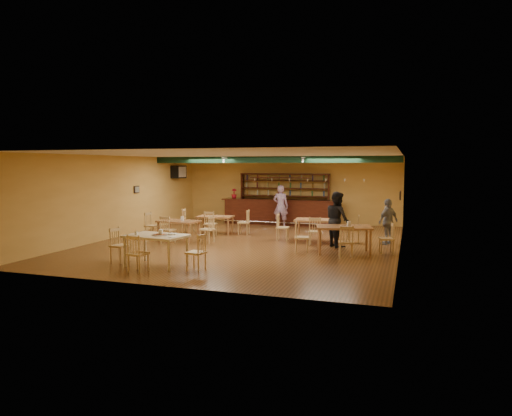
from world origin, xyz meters
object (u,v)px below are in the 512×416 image
(dining_table_c, at_px, (179,230))
(near_table, at_px, (156,250))
(dining_table_d, at_px, (344,240))
(patron_right_a, at_px, (337,219))
(bar_counter, at_px, (281,212))
(dining_table_b, at_px, (317,230))
(patron_bar, at_px, (281,206))
(dining_table_a, at_px, (215,225))

(dining_table_c, height_order, near_table, near_table)
(dining_table_d, bearing_deg, near_table, -155.15)
(dining_table_c, height_order, patron_right_a, patron_right_a)
(bar_counter, xyz_separation_m, near_table, (-0.82, -9.37, -0.15))
(dining_table_b, height_order, patron_bar, patron_bar)
(dining_table_b, bearing_deg, dining_table_a, 165.37)
(dining_table_b, distance_m, dining_table_c, 4.88)
(bar_counter, height_order, dining_table_a, bar_counter)
(dining_table_a, height_order, patron_right_a, patron_right_a)
(dining_table_b, height_order, dining_table_d, dining_table_d)
(dining_table_c, xyz_separation_m, dining_table_d, (5.87, -0.57, 0.06))
(bar_counter, bearing_deg, patron_bar, -74.89)
(dining_table_d, xyz_separation_m, patron_bar, (-3.39, 5.13, 0.50))
(bar_counter, height_order, dining_table_c, bar_counter)
(dining_table_c, relative_size, near_table, 0.91)
(dining_table_c, bearing_deg, near_table, -64.50)
(dining_table_b, relative_size, patron_bar, 0.86)
(patron_bar, bearing_deg, dining_table_d, 122.18)
(dining_table_b, xyz_separation_m, patron_right_a, (0.80, -0.80, 0.51))
(patron_right_a, bearing_deg, patron_bar, 0.52)
(near_table, distance_m, patron_right_a, 6.05)
(bar_counter, relative_size, dining_table_b, 3.46)
(patron_bar, bearing_deg, dining_table_c, 60.20)
(dining_table_d, height_order, near_table, near_table)
(patron_bar, bearing_deg, dining_table_a, 52.54)
(dining_table_a, xyz_separation_m, dining_table_c, (-0.57, -1.95, 0.01))
(dining_table_a, relative_size, dining_table_b, 0.88)
(bar_counter, bearing_deg, dining_table_a, -116.18)
(near_table, height_order, patron_right_a, patron_right_a)
(dining_table_d, height_order, patron_bar, patron_bar)
(bar_counter, height_order, patron_bar, patron_bar)
(dining_table_d, bearing_deg, patron_right_a, 96.36)
(near_table, xyz_separation_m, patron_bar, (1.05, 8.54, 0.49))
(patron_bar, distance_m, patron_right_a, 5.10)
(patron_bar, bearing_deg, patron_right_a, 125.25)
(dining_table_a, bearing_deg, dining_table_c, -112.49)
(near_table, bearing_deg, dining_table_b, 64.05)
(patron_bar, relative_size, patron_right_a, 1.00)
(dining_table_c, bearing_deg, bar_counter, 72.90)
(dining_table_a, xyz_separation_m, dining_table_b, (4.15, -0.68, 0.05))
(bar_counter, height_order, patron_right_a, patron_right_a)
(dining_table_b, relative_size, dining_table_c, 1.10)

